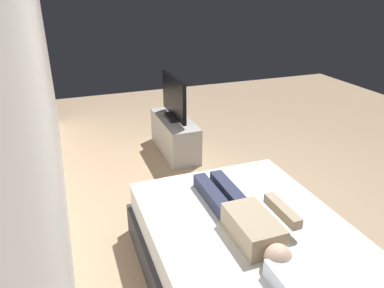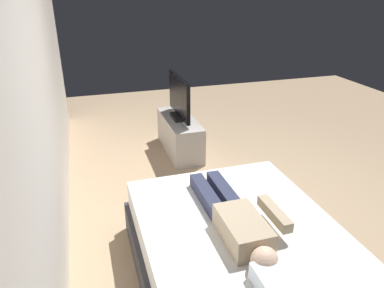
{
  "view_description": "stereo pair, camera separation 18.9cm",
  "coord_description": "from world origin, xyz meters",
  "px_view_note": "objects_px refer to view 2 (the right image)",
  "views": [
    {
      "loc": [
        -2.76,
        1.51,
        2.23
      ],
      "look_at": [
        0.46,
        0.32,
        0.69
      ],
      "focal_mm": 34.01,
      "sensor_mm": 36.0,
      "label": 1
    },
    {
      "loc": [
        -2.82,
        1.33,
        2.23
      ],
      "look_at": [
        0.46,
        0.32,
        0.69
      ],
      "focal_mm": 34.01,
      "sensor_mm": 36.0,
      "label": 2
    }
  ],
  "objects_px": {
    "tv": "(179,98)",
    "bed": "(241,259)",
    "tv_stand": "(180,135)",
    "remote": "(275,208)",
    "person": "(237,220)"
  },
  "relations": [
    {
      "from": "person",
      "to": "remote",
      "type": "xyz_separation_m",
      "value": [
        0.15,
        -0.4,
        -0.07
      ]
    },
    {
      "from": "remote",
      "to": "tv",
      "type": "distance_m",
      "value": 2.41
    },
    {
      "from": "bed",
      "to": "tv",
      "type": "relative_size",
      "value": 2.28
    },
    {
      "from": "bed",
      "to": "tv_stand",
      "type": "xyz_separation_m",
      "value": [
        2.58,
        -0.22,
        -0.01
      ]
    },
    {
      "from": "person",
      "to": "tv_stand",
      "type": "xyz_separation_m",
      "value": [
        2.55,
        -0.26,
        -0.37
      ]
    },
    {
      "from": "bed",
      "to": "tv_stand",
      "type": "bearing_deg",
      "value": -4.81
    },
    {
      "from": "tv",
      "to": "bed",
      "type": "bearing_deg",
      "value": 175.19
    },
    {
      "from": "remote",
      "to": "tv",
      "type": "relative_size",
      "value": 0.17
    },
    {
      "from": "bed",
      "to": "remote",
      "type": "height_order",
      "value": "remote"
    },
    {
      "from": "bed",
      "to": "tv",
      "type": "height_order",
      "value": "tv"
    },
    {
      "from": "remote",
      "to": "bed",
      "type": "bearing_deg",
      "value": 116.26
    },
    {
      "from": "bed",
      "to": "person",
      "type": "bearing_deg",
      "value": 54.19
    },
    {
      "from": "bed",
      "to": "person",
      "type": "relative_size",
      "value": 1.59
    },
    {
      "from": "tv_stand",
      "to": "tv",
      "type": "bearing_deg",
      "value": 0.0
    },
    {
      "from": "remote",
      "to": "tv",
      "type": "xyz_separation_m",
      "value": [
        2.4,
        0.15,
        0.24
      ]
    }
  ]
}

